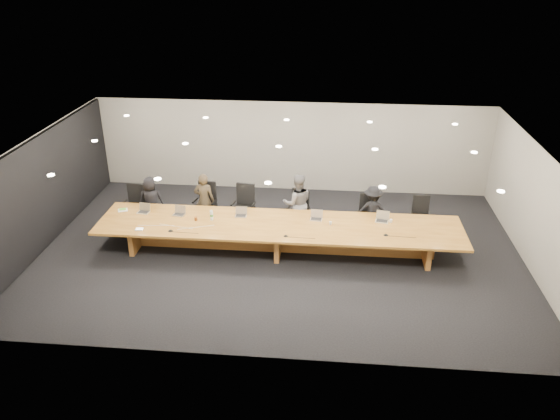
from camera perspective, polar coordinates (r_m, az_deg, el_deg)
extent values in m
plane|color=black|center=(13.80, -0.12, -4.28)|extent=(12.00, 12.00, 0.00)
cube|color=#B1ADA1|center=(16.87, 1.18, 6.62)|extent=(12.00, 0.02, 2.80)
cube|color=black|center=(14.92, -23.49, 1.71)|extent=(0.08, 7.84, 2.74)
cube|color=brown|center=(13.46, -0.12, -1.62)|extent=(9.00, 1.80, 0.06)
cube|color=brown|center=(13.64, -0.12, -3.03)|extent=(7.65, 0.15, 0.69)
cube|color=brown|center=(14.39, -14.55, -2.29)|extent=(0.12, 1.26, 0.69)
cube|color=brown|center=(13.64, -0.12, -3.03)|extent=(0.12, 1.26, 0.69)
cube|color=brown|center=(13.81, 14.96, -3.59)|extent=(0.12, 1.26, 0.69)
imported|color=black|center=(15.27, -13.31, 0.94)|extent=(0.75, 0.56, 1.37)
imported|color=#31281B|center=(14.88, -7.91, 1.03)|extent=(0.57, 0.39, 1.52)
imported|color=#57575A|center=(14.44, 1.84, 0.72)|extent=(0.89, 0.75, 1.62)
imported|color=black|center=(14.52, 9.64, -0.05)|extent=(0.90, 0.53, 1.37)
cylinder|color=silver|center=(13.72, -7.16, -0.56)|extent=(0.08, 0.08, 0.25)
cylinder|color=brown|center=(13.78, -8.78, -0.90)|extent=(0.08, 0.08, 0.10)
cone|color=silver|center=(13.48, 5.29, -1.38)|extent=(0.08, 0.08, 0.08)
cone|color=silver|center=(13.80, 11.52, -1.13)|extent=(0.08, 0.08, 0.08)
cube|color=silver|center=(14.74, -16.10, -0.01)|extent=(0.30, 0.27, 0.01)
cube|color=#6ACD36|center=(14.75, -16.12, 0.09)|extent=(0.18, 0.13, 0.03)
cube|color=#B3B3B8|center=(13.62, -14.49, -1.96)|extent=(0.19, 0.15, 0.03)
cone|color=black|center=(13.39, -11.37, -2.11)|extent=(0.13, 0.13, 0.03)
cone|color=black|center=(12.90, 0.60, -2.70)|extent=(0.11, 0.11, 0.03)
cone|color=black|center=(13.18, 11.01, -2.55)|extent=(0.14, 0.14, 0.03)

